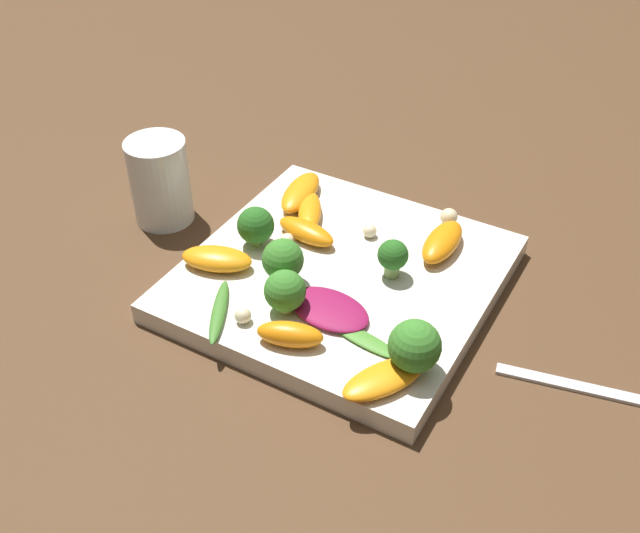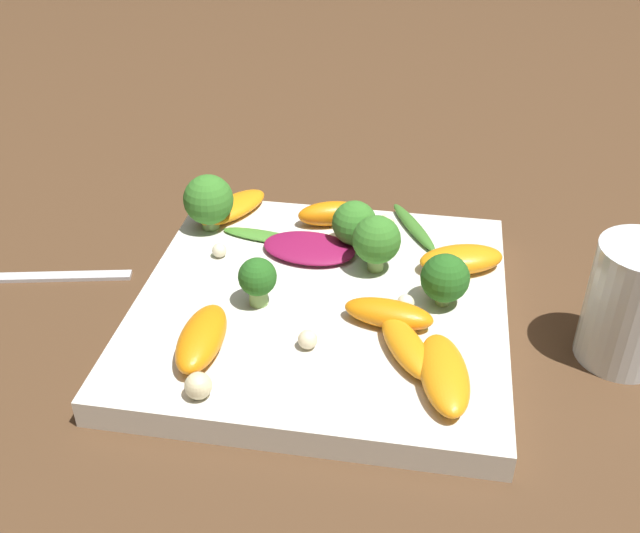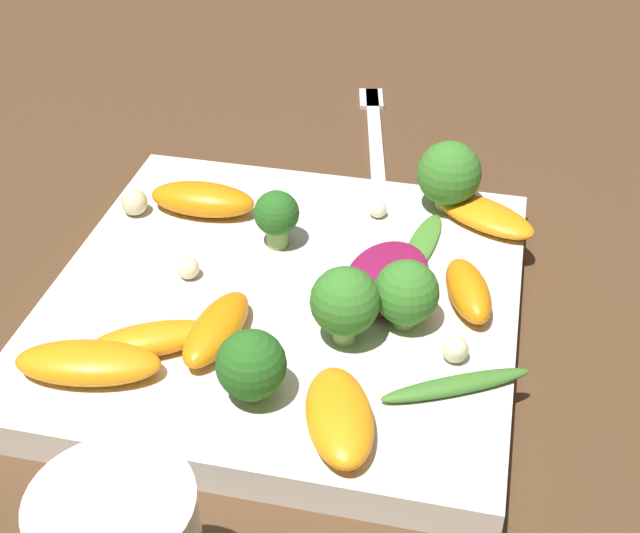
{
  "view_description": "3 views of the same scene",
  "coord_description": "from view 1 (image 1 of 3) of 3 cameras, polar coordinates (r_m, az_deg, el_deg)",
  "views": [
    {
      "loc": [
        0.26,
        -0.49,
        0.48
      ],
      "look_at": [
        -0.02,
        -0.01,
        0.03
      ],
      "focal_mm": 42.0,
      "sensor_mm": 36.0,
      "label": 1
    },
    {
      "loc": [
        -0.08,
        0.46,
        0.37
      ],
      "look_at": [
        0.0,
        -0.01,
        0.05
      ],
      "focal_mm": 42.0,
      "sensor_mm": 36.0,
      "label": 2
    },
    {
      "loc": [
        -0.41,
        -0.11,
        0.36
      ],
      "look_at": [
        0.01,
        -0.02,
        0.03
      ],
      "focal_mm": 50.0,
      "sensor_mm": 36.0,
      "label": 3
    }
  ],
  "objects": [
    {
      "name": "arugula_sprig_1",
      "position": [
        0.65,
        3.33,
        -5.54
      ],
      "size": [
        0.08,
        0.03,
        0.0
      ],
      "color": "#47842D",
      "rests_on": "plate"
    },
    {
      "name": "macadamia_nut_0",
      "position": [
        0.66,
        -5.9,
        -3.73
      ],
      "size": [
        0.01,
        0.01,
        0.01
      ],
      "color": "beige",
      "rests_on": "plate"
    },
    {
      "name": "macadamia_nut_3",
      "position": [
        0.66,
        7.02,
        -4.36
      ],
      "size": [
        0.01,
        0.01,
        0.01
      ],
      "color": "beige",
      "rests_on": "plate"
    },
    {
      "name": "broccoli_floret_4",
      "position": [
        0.69,
        -2.85,
        0.48
      ],
      "size": [
        0.04,
        0.04,
        0.05
      ],
      "color": "#84AD5B",
      "rests_on": "plate"
    },
    {
      "name": "macadamia_nut_4",
      "position": [
        0.75,
        -2.51,
        2.04
      ],
      "size": [
        0.01,
        0.01,
        0.01
      ],
      "color": "beige",
      "rests_on": "plate"
    },
    {
      "name": "fork",
      "position": [
        0.68,
        21.77,
        -9.04
      ],
      "size": [
        0.16,
        0.05,
        0.01
      ],
      "color": "silver",
      "rests_on": "ground_plane"
    },
    {
      "name": "broccoli_floret_3",
      "position": [
        0.7,
        5.57,
        0.77
      ],
      "size": [
        0.03,
        0.03,
        0.04
      ],
      "color": "#84AD5B",
      "rests_on": "plate"
    },
    {
      "name": "orange_segment_1",
      "position": [
        0.61,
        4.89,
        -8.51
      ],
      "size": [
        0.07,
        0.08,
        0.01
      ],
      "color": "orange",
      "rests_on": "plate"
    },
    {
      "name": "orange_segment_0",
      "position": [
        0.75,
        -1.06,
        2.68
      ],
      "size": [
        0.07,
        0.03,
        0.02
      ],
      "color": "orange",
      "rests_on": "plate"
    },
    {
      "name": "arugula_sprig_0",
      "position": [
        0.67,
        -7.71,
        -3.4
      ],
      "size": [
        0.05,
        0.08,
        0.01
      ],
      "color": "#3D7528",
      "rests_on": "plate"
    },
    {
      "name": "broccoli_floret_0",
      "position": [
        0.74,
        -4.93,
        3.12
      ],
      "size": [
        0.04,
        0.04,
        0.04
      ],
      "color": "#7A9E51",
      "rests_on": "plate"
    },
    {
      "name": "orange_segment_2",
      "position": [
        0.81,
        -1.49,
        5.67
      ],
      "size": [
        0.05,
        0.08,
        0.02
      ],
      "color": "orange",
      "rests_on": "plate"
    },
    {
      "name": "broccoli_floret_2",
      "position": [
        0.61,
        7.22,
        -6.08
      ],
      "size": [
        0.04,
        0.04,
        0.05
      ],
      "color": "#84AD5B",
      "rests_on": "plate"
    },
    {
      "name": "drinking_glass",
      "position": [
        0.82,
        -12.1,
        6.37
      ],
      "size": [
        0.06,
        0.06,
        0.09
      ],
      "color": "white",
      "rests_on": "ground_plane"
    },
    {
      "name": "radicchio_leaf_0",
      "position": [
        0.67,
        0.7,
        -3.26
      ],
      "size": [
        0.08,
        0.06,
        0.01
      ],
      "color": "maroon",
      "rests_on": "plate"
    },
    {
      "name": "orange_segment_6",
      "position": [
        0.72,
        -7.86,
        0.59
      ],
      "size": [
        0.08,
        0.05,
        0.02
      ],
      "color": "orange",
      "rests_on": "plate"
    },
    {
      "name": "orange_segment_3",
      "position": [
        0.75,
        9.3,
        1.86
      ],
      "size": [
        0.03,
        0.07,
        0.02
      ],
      "color": "orange",
      "rests_on": "plate"
    },
    {
      "name": "macadamia_nut_2",
      "position": [
        0.78,
        9.79,
        3.75
      ],
      "size": [
        0.02,
        0.02,
        0.02
      ],
      "color": "beige",
      "rests_on": "plate"
    },
    {
      "name": "orange_segment_4",
      "position": [
        0.64,
        -2.3,
        -5.19
      ],
      "size": [
        0.06,
        0.04,
        0.02
      ],
      "color": "orange",
      "rests_on": "plate"
    },
    {
      "name": "orange_segment_5",
      "position": [
        0.78,
        -0.79,
        4.2
      ],
      "size": [
        0.05,
        0.07,
        0.02
      ],
      "color": "orange",
      "rests_on": "plate"
    },
    {
      "name": "ground_plane",
      "position": [
        0.73,
        1.57,
        -1.52
      ],
      "size": [
        2.4,
        2.4,
        0.0
      ],
      "primitive_type": "plane",
      "color": "#4C331E"
    },
    {
      "name": "macadamia_nut_1",
      "position": [
        0.76,
        3.54,
        2.82
      ],
      "size": [
        0.01,
        0.01,
        0.01
      ],
      "color": "beige",
      "rests_on": "plate"
    },
    {
      "name": "broccoli_floret_1",
      "position": [
        0.66,
        -2.68,
        -1.91
      ],
      "size": [
        0.04,
        0.04,
        0.04
      ],
      "color": "#84AD5B",
      "rests_on": "plate"
    },
    {
      "name": "plate",
      "position": [
        0.73,
        1.59,
        -0.87
      ],
      "size": [
        0.28,
        0.28,
        0.02
      ],
      "color": "silver",
      "rests_on": "ground_plane"
    }
  ]
}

